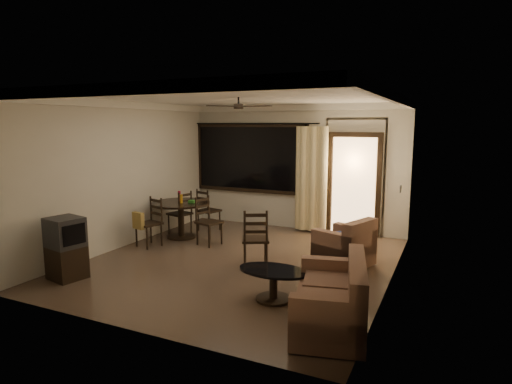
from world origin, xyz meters
The scene contains 12 objects.
ground centered at (0.00, 0.00, 0.00)m, with size 5.50×5.50×0.00m, color #7F6651.
room_shell centered at (0.59, 1.77, 1.83)m, with size 5.50×6.70×5.50m.
dining_table centered at (-1.86, 0.94, 0.60)m, with size 1.21×1.21×0.97m.
dining_chair_west centered at (-2.04, 1.16, 0.28)m, with size 0.52×0.52×0.95m.
dining_chair_east centered at (-1.05, 0.73, 0.28)m, with size 0.52×0.52×0.95m.
dining_chair_south centered at (-2.05, 0.12, 0.31)m, with size 0.52×0.55×0.95m.
dining_chair_north centered at (-1.65, 1.70, 0.28)m, with size 0.52×0.52×0.95m.
tv_cabinet centered at (-2.05, -1.83, 0.48)m, with size 0.58×0.54×0.96m.
sofa centered at (2.11, -1.67, 0.32)m, with size 1.11×1.63×0.79m.
armchair centered at (1.72, 0.57, 0.33)m, with size 1.02×1.02×0.80m.
coffee_table centered at (1.16, -1.26, 0.29)m, with size 0.98×0.59×0.43m.
side_chair centered at (0.36, -0.11, 0.30)m, with size 0.59×0.59×0.99m.
Camera 1 is at (3.27, -6.35, 2.35)m, focal length 30.00 mm.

